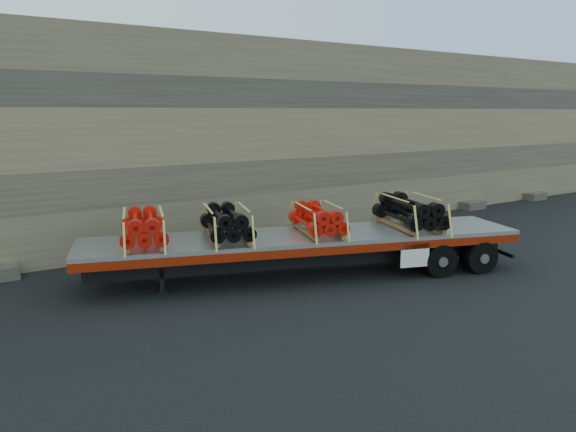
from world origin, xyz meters
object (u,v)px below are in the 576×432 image
Objects in this scene: bundle_midrear at (318,220)px; bundle_rear at (410,213)px; trailer at (304,255)px; bundle_midfront at (227,224)px; bundle_front at (144,228)px.

bundle_rear reaches higher than bundle_midrear.
bundle_midrear is (0.36, -0.12, 0.98)m from trailer.
trailer is at bearing 180.00° from bundle_midrear.
bundle_midrear is (2.37, -0.81, -0.02)m from bundle_midfront.
bundle_midfront is at bearing -180.00° from bundle_midrear.
trailer is 5.62× the size of bundle_midrear.
bundle_midfront reaches higher than trailer.
bundle_front is 1.04× the size of bundle_midrear.
trailer is at bearing 0.00° from bundle_midfront.
trailer is at bearing 0.00° from bundle_front.
trailer is 4.89× the size of bundle_rear.
bundle_midrear is at bearing -0.00° from trailer.
bundle_midrear is at bearing 0.00° from bundle_front.
bundle_midrear is at bearing 0.00° from bundle_midfront.
bundle_front is at bearing 180.00° from bundle_rear.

